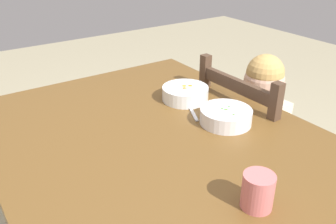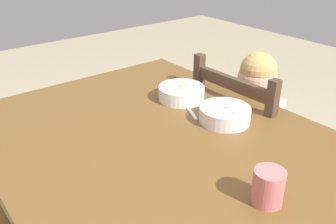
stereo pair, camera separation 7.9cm
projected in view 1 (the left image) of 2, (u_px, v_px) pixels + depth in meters
dining_table at (153, 160)px, 1.27m from camera, size 1.22×1.00×0.78m
dining_chair at (251, 160)px, 1.67m from camera, size 0.43×0.43×0.92m
child_figure at (254, 126)px, 1.59m from camera, size 0.32×0.32×0.94m
bowl_of_peas at (226, 116)px, 1.27m from camera, size 0.18×0.18×0.06m
bowl_of_carrots at (185, 93)px, 1.44m from camera, size 0.18×0.18×0.06m
spoon at (191, 109)px, 1.37m from camera, size 0.13×0.08×0.01m
drinking_cup at (258, 191)px, 0.87m from camera, size 0.08×0.08×0.09m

